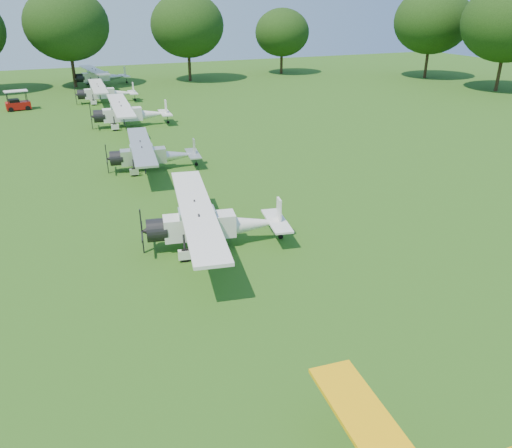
# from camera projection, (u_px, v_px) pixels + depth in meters

# --- Properties ---
(ground) EXTENTS (160.00, 160.00, 0.00)m
(ground) POSITION_uv_depth(u_px,v_px,m) (228.00, 267.00, 22.81)
(ground) COLOR #265114
(ground) RESTS_ON ground
(tree_belt) EXTENTS (137.36, 130.27, 14.52)m
(tree_belt) POSITION_uv_depth(u_px,v_px,m) (302.00, 82.00, 20.91)
(tree_belt) COLOR black
(tree_belt) RESTS_ON ground
(aircraft_3) EXTENTS (7.28, 11.52, 2.26)m
(aircraft_3) POSITION_uv_depth(u_px,v_px,m) (210.00, 222.00, 24.22)
(aircraft_3) COLOR white
(aircraft_3) RESTS_ON ground
(aircraft_4) EXTENTS (6.62, 10.52, 2.06)m
(aircraft_4) POSITION_uv_depth(u_px,v_px,m) (150.00, 153.00, 35.40)
(aircraft_4) COLOR silver
(aircraft_4) RESTS_ON ground
(aircraft_5) EXTENTS (7.54, 12.01, 2.36)m
(aircraft_5) POSITION_uv_depth(u_px,v_px,m) (128.00, 112.00, 47.52)
(aircraft_5) COLOR white
(aircraft_5) RESTS_ON ground
(aircraft_6) EXTENTS (7.08, 11.27, 2.22)m
(aircraft_6) POSITION_uv_depth(u_px,v_px,m) (104.00, 92.00, 58.61)
(aircraft_6) COLOR white
(aircraft_6) RESTS_ON ground
(aircraft_7) EXTENTS (7.68, 12.20, 2.40)m
(aircraft_7) POSITION_uv_depth(u_px,v_px,m) (100.00, 75.00, 70.67)
(aircraft_7) COLOR silver
(aircraft_7) RESTS_ON ground
(golf_cart) EXTENTS (2.64, 1.82, 2.10)m
(golf_cart) POSITION_uv_depth(u_px,v_px,m) (17.00, 104.00, 54.88)
(golf_cart) COLOR #A3100B
(golf_cart) RESTS_ON ground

